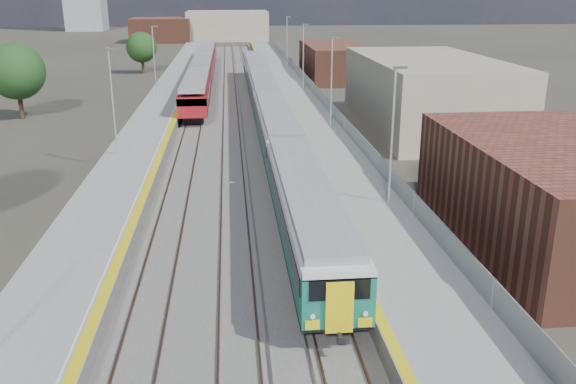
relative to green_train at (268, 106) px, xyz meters
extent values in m
plane|color=#47443A|center=(-1.50, 3.75, -2.07)|extent=(320.00, 320.00, 0.00)
cube|color=#565451|center=(-3.75, 6.25, -2.04)|extent=(10.50, 155.00, 0.06)
cube|color=#4C3323|center=(-0.72, 8.75, -1.96)|extent=(0.07, 160.00, 0.14)
cube|color=#4C3323|center=(0.72, 8.75, -1.96)|extent=(0.07, 160.00, 0.14)
cube|color=#4C3323|center=(-4.22, 8.75, -1.96)|extent=(0.07, 160.00, 0.14)
cube|color=#4C3323|center=(-2.78, 8.75, -1.96)|extent=(0.07, 160.00, 0.14)
cube|color=#4C3323|center=(-7.72, 8.75, -1.96)|extent=(0.07, 160.00, 0.14)
cube|color=#4C3323|center=(-6.28, 8.75, -1.96)|extent=(0.07, 160.00, 0.14)
cube|color=gray|center=(-1.05, 8.75, -1.97)|extent=(0.08, 160.00, 0.10)
cube|color=gray|center=(-2.45, 8.75, -1.97)|extent=(0.08, 160.00, 0.10)
cube|color=slate|center=(3.75, 6.25, -1.57)|extent=(4.70, 155.00, 1.00)
cube|color=gray|center=(3.75, 6.25, -1.06)|extent=(4.70, 155.00, 0.03)
cube|color=gold|center=(1.65, 6.25, -1.04)|extent=(0.40, 155.00, 0.01)
cube|color=gray|center=(5.95, 6.25, -0.47)|extent=(0.06, 155.00, 1.20)
cylinder|color=#9EA0A3|center=(5.10, -24.25, 2.70)|extent=(0.12, 0.12, 7.50)
cube|color=#4C4C4F|center=(5.35, -24.25, 6.35)|extent=(0.70, 0.18, 0.14)
cylinder|color=#9EA0A3|center=(5.10, -4.25, 2.70)|extent=(0.12, 0.12, 7.50)
cube|color=#4C4C4F|center=(5.35, -4.25, 6.35)|extent=(0.70, 0.18, 0.14)
cylinder|color=#9EA0A3|center=(5.10, 15.75, 2.70)|extent=(0.12, 0.12, 7.50)
cube|color=#4C4C4F|center=(5.35, 15.75, 6.35)|extent=(0.70, 0.18, 0.14)
cylinder|color=#9EA0A3|center=(5.10, 35.75, 2.70)|extent=(0.12, 0.12, 7.50)
cube|color=#4C4C4F|center=(5.35, 35.75, 6.35)|extent=(0.70, 0.18, 0.14)
cube|color=slate|center=(-10.55, 6.25, -1.57)|extent=(4.30, 155.00, 1.00)
cube|color=gray|center=(-10.55, 6.25, -1.06)|extent=(4.30, 155.00, 0.03)
cube|color=gold|center=(-8.65, 6.25, -1.04)|extent=(0.45, 155.00, 0.01)
cube|color=silver|center=(-9.00, 6.25, -1.04)|extent=(0.08, 155.00, 0.01)
cylinder|color=#9EA0A3|center=(-11.70, -12.25, 2.70)|extent=(0.12, 0.12, 7.50)
cube|color=#4C4C4F|center=(-11.45, -12.25, 6.35)|extent=(0.70, 0.18, 0.14)
cylinder|color=#9EA0A3|center=(-11.70, 13.75, 2.70)|extent=(0.12, 0.12, 7.50)
cube|color=#4C4C4F|center=(-11.45, 13.75, 6.35)|extent=(0.70, 0.18, 0.14)
cube|color=brown|center=(12.50, -28.25, 0.53)|extent=(9.00, 16.00, 5.20)
cube|color=gray|center=(14.50, -1.25, 1.13)|extent=(11.00, 22.00, 6.40)
cube|color=brown|center=(11.50, 31.75, 0.33)|extent=(8.00, 18.00, 4.80)
cube|color=gray|center=(-3.50, 103.75, 1.43)|extent=(20.00, 14.00, 7.00)
cube|color=brown|center=(-19.50, 98.75, 0.73)|extent=(14.00, 12.00, 5.60)
cube|color=black|center=(0.00, -27.65, -1.25)|extent=(2.52, 18.07, 0.43)
cube|color=#125D57|center=(0.00, -27.65, -0.51)|extent=(2.61, 18.07, 1.06)
cube|color=black|center=(0.00, -27.65, 0.32)|extent=(2.67, 18.07, 0.72)
cube|color=silver|center=(0.00, -27.65, 0.90)|extent=(2.61, 18.07, 0.44)
cube|color=gray|center=(0.00, -27.65, 1.29)|extent=(2.32, 18.07, 0.37)
cube|color=black|center=(0.00, -9.08, -1.25)|extent=(2.52, 18.07, 0.43)
cube|color=#125D57|center=(0.00, -9.08, -0.51)|extent=(2.61, 18.07, 1.06)
cube|color=black|center=(0.00, -9.08, 0.32)|extent=(2.67, 18.07, 0.72)
cube|color=silver|center=(0.00, -9.08, 0.90)|extent=(2.61, 18.07, 0.44)
cube|color=gray|center=(0.00, -9.08, 1.29)|extent=(2.32, 18.07, 0.37)
cube|color=black|center=(0.00, 9.49, -1.25)|extent=(2.52, 18.07, 0.43)
cube|color=#125D57|center=(0.00, 9.49, -0.51)|extent=(2.61, 18.07, 1.06)
cube|color=black|center=(0.00, 9.49, 0.32)|extent=(2.67, 18.07, 0.72)
cube|color=silver|center=(0.00, 9.49, 0.90)|extent=(2.61, 18.07, 0.44)
cube|color=gray|center=(0.00, 9.49, 1.29)|extent=(2.32, 18.07, 0.37)
cube|color=black|center=(0.00, 28.05, -1.25)|extent=(2.52, 18.07, 0.43)
cube|color=#125D57|center=(0.00, 28.05, -0.51)|extent=(2.61, 18.07, 1.06)
cube|color=black|center=(0.00, 28.05, 0.32)|extent=(2.67, 18.07, 0.72)
cube|color=silver|center=(0.00, 28.05, 0.90)|extent=(2.61, 18.07, 0.44)
cube|color=gray|center=(0.00, 28.05, 1.29)|extent=(2.32, 18.07, 0.37)
cube|color=#125D57|center=(0.00, -36.92, -0.08)|extent=(2.59, 0.56, 1.95)
cube|color=black|center=(0.00, -37.20, 0.48)|extent=(2.13, 0.06, 0.74)
cube|color=yellow|center=(0.00, -37.26, -0.17)|extent=(0.97, 0.09, 1.95)
cube|color=black|center=(-7.00, 9.25, -1.61)|extent=(1.84, 15.61, 0.64)
cube|color=maroon|center=(-7.00, 9.25, -0.09)|extent=(2.71, 18.37, 1.93)
cube|color=black|center=(-7.00, 9.25, 0.40)|extent=(2.76, 18.37, 0.68)
cube|color=gray|center=(-7.00, 9.25, 1.36)|extent=(2.42, 18.37, 0.39)
cube|color=black|center=(-7.00, 28.12, -1.61)|extent=(1.84, 15.61, 0.64)
cube|color=maroon|center=(-7.00, 28.12, -0.09)|extent=(2.71, 18.37, 1.93)
cube|color=black|center=(-7.00, 28.12, 0.40)|extent=(2.76, 18.37, 0.68)
cube|color=gray|center=(-7.00, 28.12, 1.36)|extent=(2.42, 18.37, 0.39)
cube|color=black|center=(-7.00, 46.98, -1.61)|extent=(1.84, 15.61, 0.64)
cube|color=maroon|center=(-7.00, 46.98, -0.09)|extent=(2.71, 18.37, 1.93)
cube|color=black|center=(-7.00, 46.98, 0.40)|extent=(2.76, 18.37, 0.68)
cube|color=gray|center=(-7.00, 46.98, 1.36)|extent=(2.42, 18.37, 0.39)
cylinder|color=#382619|center=(-24.13, 6.43, -0.77)|extent=(0.44, 0.44, 2.60)
sphere|color=#183A16|center=(-24.13, 6.43, 2.62)|extent=(5.48, 5.48, 5.48)
cylinder|color=#382619|center=(-16.56, 40.12, -0.99)|extent=(0.44, 0.44, 2.16)
sphere|color=#183A16|center=(-16.56, 40.12, 1.83)|extent=(4.56, 4.56, 4.56)
cylinder|color=#382619|center=(21.08, 17.11, -1.12)|extent=(0.44, 0.44, 1.90)
sphere|color=#183A16|center=(21.08, 17.11, 1.36)|extent=(4.01, 4.01, 4.01)
camera|label=1|loc=(-3.55, -55.58, 10.25)|focal=38.00mm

